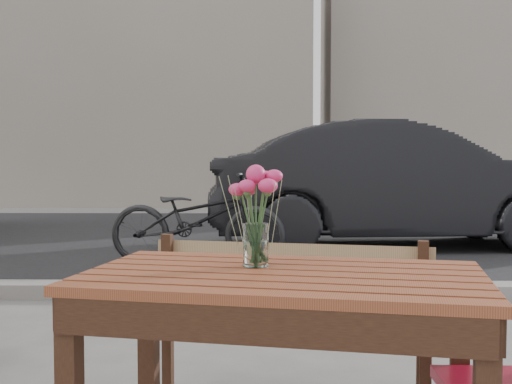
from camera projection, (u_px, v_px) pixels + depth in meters
The scene contains 7 objects.
street at pixel (272, 256), 7.27m from camera, with size 30.00×8.12×0.12m.
backdrop_buildings at pixel (275, 62), 16.40m from camera, with size 15.50×4.00×8.00m.
main_table at pixel (283, 312), 2.04m from camera, with size 1.37×0.95×0.77m.
main_bench at pixel (287, 305), 2.84m from camera, with size 1.33×0.62×0.80m.
main_vase at pixel (256, 203), 2.14m from camera, with size 0.18×0.18×0.34m.
parked_car at pixel (396, 185), 8.24m from camera, with size 1.68×4.82×1.59m, color black.
bicycle at pixel (197, 219), 6.76m from camera, with size 0.66×1.89×0.99m, color black.
Camera 1 is at (-0.07, -2.16, 1.13)m, focal length 45.00 mm.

